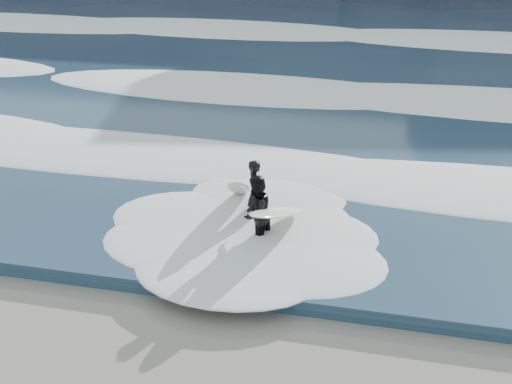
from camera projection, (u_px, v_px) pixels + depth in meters
sea at (375, 23)px, 33.85m from camera, size 90.00×52.00×0.30m
foam_near at (330, 162)px, 16.12m from camera, size 60.00×3.20×0.20m
foam_mid at (354, 85)px, 22.28m from camera, size 60.00×4.00×0.24m
foam_far at (370, 33)px, 30.19m from camera, size 60.00×4.80×0.30m
surfer_left at (252, 192)px, 13.71m from camera, size 1.07×1.71×1.49m
surfer_right at (260, 213)px, 12.73m from camera, size 1.37×2.24×1.56m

